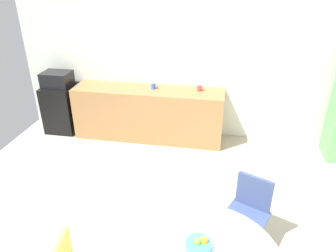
% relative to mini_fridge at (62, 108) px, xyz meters
% --- Properties ---
extents(wall_back, '(6.00, 0.10, 2.60)m').
position_rel_mini_fridge_xyz_m(wall_back, '(2.29, 0.35, 0.88)').
color(wall_back, silver).
rests_on(wall_back, ground_plane).
extents(counter_block, '(2.55, 0.60, 0.90)m').
position_rel_mini_fridge_xyz_m(counter_block, '(1.63, 0.00, 0.03)').
color(counter_block, '#9E7042').
rests_on(counter_block, ground_plane).
extents(mini_fridge, '(0.54, 0.54, 0.85)m').
position_rel_mini_fridge_xyz_m(mini_fridge, '(0.00, 0.00, 0.00)').
color(mini_fridge, black).
rests_on(mini_fridge, ground_plane).
extents(microwave, '(0.48, 0.38, 0.26)m').
position_rel_mini_fridge_xyz_m(microwave, '(0.00, 0.00, 0.55)').
color(microwave, black).
rests_on(microwave, mini_fridge).
extents(chair_navy, '(0.55, 0.55, 0.83)m').
position_rel_mini_fridge_xyz_m(chair_navy, '(3.23, -2.20, 0.10)').
color(chair_navy, silver).
rests_on(chair_navy, ground_plane).
extents(fruit_bowl, '(0.21, 0.21, 0.11)m').
position_rel_mini_fridge_xyz_m(fruit_bowl, '(2.77, -3.06, 0.37)').
color(fruit_bowl, teal).
rests_on(fruit_bowl, round_table).
extents(mug_white, '(0.13, 0.08, 0.09)m').
position_rel_mini_fridge_xyz_m(mug_white, '(1.71, 0.04, 0.52)').
color(mug_white, '#3F66BF').
rests_on(mug_white, counter_block).
extents(mug_green, '(0.13, 0.08, 0.09)m').
position_rel_mini_fridge_xyz_m(mug_green, '(2.48, 0.08, 0.52)').
color(mug_green, '#D84C4C').
rests_on(mug_green, counter_block).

